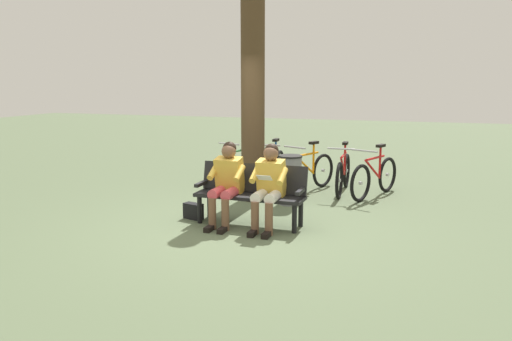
# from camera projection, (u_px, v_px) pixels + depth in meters

# --- Properties ---
(ground_plane) EXTENTS (40.00, 40.00, 0.00)m
(ground_plane) POSITION_uv_depth(u_px,v_px,m) (238.00, 227.00, 7.09)
(ground_plane) COLOR #566647
(bench) EXTENTS (1.61, 0.52, 0.87)m
(bench) POSITION_uv_depth(u_px,v_px,m) (251.00, 190.00, 7.19)
(bench) COLOR black
(bench) RESTS_ON ground
(person_reading) EXTENTS (0.50, 0.77, 1.20)m
(person_reading) POSITION_uv_depth(u_px,v_px,m) (269.00, 183.00, 6.90)
(person_reading) COLOR gold
(person_reading) RESTS_ON ground
(person_companion) EXTENTS (0.50, 0.77, 1.20)m
(person_companion) POSITION_uv_depth(u_px,v_px,m) (227.00, 180.00, 7.12)
(person_companion) COLOR gold
(person_companion) RESTS_ON ground
(handbag) EXTENTS (0.33, 0.22, 0.24)m
(handbag) POSITION_uv_depth(u_px,v_px,m) (193.00, 211.00, 7.49)
(handbag) COLOR black
(handbag) RESTS_ON ground
(tree_trunk) EXTENTS (0.41, 0.41, 3.39)m
(tree_trunk) POSITION_uv_depth(u_px,v_px,m) (253.00, 103.00, 8.43)
(tree_trunk) COLOR #4C3823
(tree_trunk) RESTS_ON ground
(litter_bin) EXTENTS (0.40, 0.40, 0.84)m
(litter_bin) POSITION_uv_depth(u_px,v_px,m) (290.00, 180.00, 8.33)
(litter_bin) COLOR slate
(litter_bin) RESTS_ON ground
(bicycle_red) EXTENTS (0.74, 1.57, 0.94)m
(bicycle_red) POSITION_uv_depth(u_px,v_px,m) (375.00, 177.00, 8.88)
(bicycle_red) COLOR black
(bicycle_red) RESTS_ON ground
(bicycle_black) EXTENTS (0.48, 1.68, 0.94)m
(bicycle_black) POSITION_uv_depth(u_px,v_px,m) (343.00, 174.00, 9.21)
(bicycle_black) COLOR black
(bicycle_black) RESTS_ON ground
(bicycle_silver) EXTENTS (0.76, 1.56, 0.94)m
(bicycle_silver) POSITION_uv_depth(u_px,v_px,m) (308.00, 173.00, 9.31)
(bicycle_silver) COLOR black
(bicycle_silver) RESTS_ON ground
(bicycle_orange) EXTENTS (0.48, 1.68, 0.94)m
(bicycle_orange) POSITION_uv_depth(u_px,v_px,m) (273.00, 169.00, 9.69)
(bicycle_orange) COLOR black
(bicycle_orange) RESTS_ON ground
(bicycle_green) EXTENTS (0.62, 1.63, 0.94)m
(bicycle_green) POSITION_uv_depth(u_px,v_px,m) (242.00, 168.00, 9.84)
(bicycle_green) COLOR black
(bicycle_green) RESTS_ON ground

